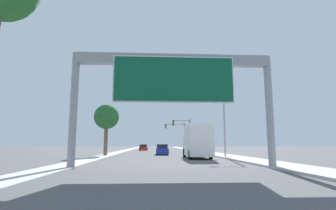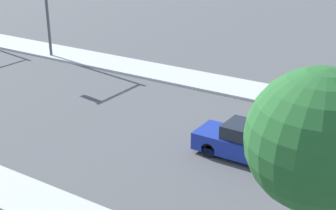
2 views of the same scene
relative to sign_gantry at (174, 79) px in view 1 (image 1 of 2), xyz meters
The scene contains 10 objects.
sidewalk_right 43.22m from the sign_gantry, 79.58° to the left, with size 3.00×120.00×0.15m.
median_strip_left 43.13m from the sign_gantry, 99.76° to the left, with size 2.00×120.00×0.15m.
sign_gantry is the anchor object (origin of this frame).
car_near_center 45.53m from the sign_gantry, 94.44° to the left, with size 1.84×4.25×1.42m.
car_far_left 22.19m from the sign_gantry, 90.00° to the left, with size 1.72×4.39×1.51m.
truck_box_primary 13.13m from the sign_gantry, 73.75° to the left, with size 2.37×7.47×3.60m.
traffic_light_near_intersection 40.53m from the sign_gantry, 82.11° to the left, with size 4.07×0.32×6.91m.
traffic_light_mid_block 50.40m from the sign_gantry, 84.17° to the left, with size 5.32×0.32×6.83m.
palm_tree_background 18.57m from the sign_gantry, 113.24° to the left, with size 3.18×3.18×6.61m.
street_lamp_right 14.38m from the sign_gantry, 62.93° to the left, with size 2.58×0.28×8.58m.
Camera 1 is at (-1.35, 1.02, 1.59)m, focal length 28.00 mm.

